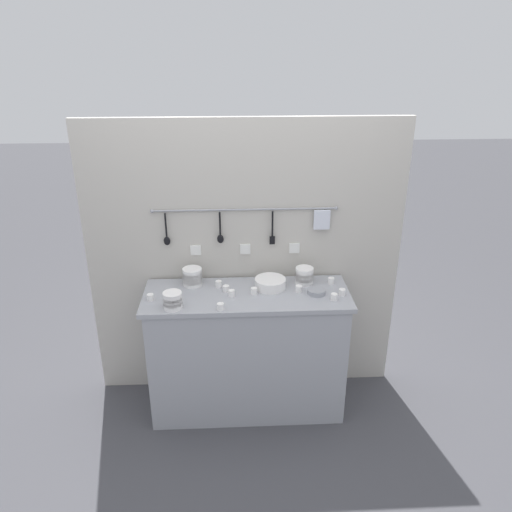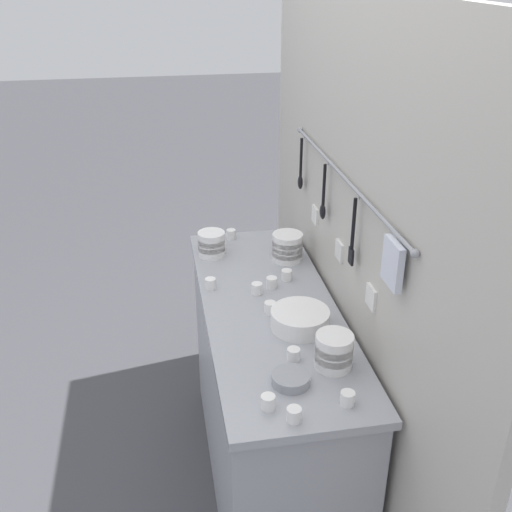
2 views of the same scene
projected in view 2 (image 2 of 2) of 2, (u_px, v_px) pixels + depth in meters
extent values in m
plane|color=#424247|center=(268.00, 481.00, 2.61)|extent=(20.00, 20.00, 0.00)
cube|color=#9EA0A8|center=(270.00, 309.00, 2.22)|extent=(1.34, 0.49, 0.03)
cube|color=#9EA0A8|center=(269.00, 404.00, 2.42)|extent=(1.29, 0.47, 0.86)
cube|color=#BCB7AD|center=(344.00, 278.00, 2.21)|extent=(2.14, 0.04, 1.97)
cylinder|color=#93969E|center=(342.00, 176.00, 2.03)|extent=(1.21, 0.01, 0.01)
sphere|color=#93969E|center=(300.00, 130.00, 2.56)|extent=(0.02, 0.02, 0.02)
sphere|color=#93969E|center=(415.00, 254.00, 1.50)|extent=(0.02, 0.02, 0.02)
cylinder|color=black|center=(301.00, 158.00, 2.53)|extent=(0.01, 0.01, 0.17)
ellipsoid|color=black|center=(300.00, 182.00, 2.58)|extent=(0.04, 0.02, 0.06)
cylinder|color=#93969E|center=(305.00, 137.00, 2.49)|extent=(0.00, 0.01, 0.02)
cylinder|color=black|center=(324.00, 185.00, 2.21)|extent=(0.01, 0.01, 0.16)
ellipsoid|color=black|center=(323.00, 212.00, 2.26)|extent=(0.04, 0.02, 0.06)
cylinder|color=#93969E|center=(328.00, 163.00, 2.18)|extent=(0.01, 0.01, 0.02)
cylinder|color=black|center=(354.00, 224.00, 1.91)|extent=(0.01, 0.01, 0.18)
cube|color=black|center=(351.00, 256.00, 1.96)|extent=(0.04, 0.01, 0.06)
cylinder|color=#93969E|center=(359.00, 196.00, 1.87)|extent=(0.01, 0.01, 0.02)
cube|color=silver|center=(393.00, 264.00, 1.61)|extent=(0.11, 0.02, 0.13)
cylinder|color=#93969E|center=(400.00, 240.00, 1.58)|extent=(0.00, 0.01, 0.02)
cube|color=white|center=(315.00, 215.00, 2.45)|extent=(0.07, 0.01, 0.07)
cube|color=white|center=(339.00, 251.00, 2.16)|extent=(0.07, 0.01, 0.07)
cube|color=white|center=(371.00, 297.00, 1.86)|extent=(0.07, 0.01, 0.07)
cylinder|color=white|center=(212.00, 250.00, 2.58)|extent=(0.12, 0.12, 0.05)
cylinder|color=white|center=(212.00, 244.00, 2.56)|extent=(0.12, 0.12, 0.05)
cylinder|color=white|center=(211.00, 238.00, 2.55)|extent=(0.12, 0.12, 0.05)
cylinder|color=white|center=(287.00, 255.00, 2.54)|extent=(0.13, 0.13, 0.04)
cylinder|color=white|center=(287.00, 250.00, 2.53)|extent=(0.13, 0.13, 0.04)
cylinder|color=white|center=(287.00, 244.00, 2.51)|extent=(0.13, 0.13, 0.04)
cylinder|color=white|center=(288.00, 239.00, 2.50)|extent=(0.13, 0.13, 0.04)
cylinder|color=white|center=(333.00, 359.00, 1.87)|extent=(0.12, 0.12, 0.05)
cylinder|color=white|center=(334.00, 351.00, 1.86)|extent=(0.12, 0.12, 0.05)
cylinder|color=white|center=(335.00, 343.00, 1.85)|extent=(0.12, 0.12, 0.05)
cylinder|color=white|center=(300.00, 326.00, 2.08)|extent=(0.20, 0.20, 0.01)
cylinder|color=white|center=(300.00, 324.00, 2.08)|extent=(0.20, 0.20, 0.01)
cylinder|color=white|center=(300.00, 322.00, 2.07)|extent=(0.20, 0.20, 0.01)
cylinder|color=white|center=(300.00, 320.00, 2.07)|extent=(0.20, 0.20, 0.01)
cylinder|color=white|center=(300.00, 318.00, 2.07)|extent=(0.20, 0.20, 0.01)
cylinder|color=white|center=(300.00, 316.00, 2.06)|extent=(0.20, 0.20, 0.01)
cylinder|color=white|center=(300.00, 314.00, 2.06)|extent=(0.20, 0.20, 0.01)
cylinder|color=white|center=(300.00, 312.00, 2.06)|extent=(0.20, 0.20, 0.01)
cylinder|color=#93969E|center=(291.00, 379.00, 1.80)|extent=(0.12, 0.12, 0.03)
cylinder|color=white|center=(287.00, 275.00, 2.38)|extent=(0.04, 0.04, 0.04)
cylinder|color=white|center=(257.00, 288.00, 2.28)|extent=(0.04, 0.04, 0.04)
cylinder|color=white|center=(210.00, 284.00, 2.32)|extent=(0.04, 0.04, 0.04)
cylinder|color=white|center=(272.00, 283.00, 2.32)|extent=(0.04, 0.04, 0.04)
cylinder|color=white|center=(231.00, 234.00, 2.73)|extent=(0.04, 0.04, 0.04)
cylinder|color=white|center=(348.00, 398.00, 1.72)|extent=(0.04, 0.04, 0.04)
cylinder|color=white|center=(270.00, 308.00, 2.16)|extent=(0.04, 0.04, 0.04)
cylinder|color=white|center=(294.00, 415.00, 1.65)|extent=(0.04, 0.04, 0.04)
cylinder|color=white|center=(294.00, 355.00, 1.90)|extent=(0.04, 0.04, 0.04)
cylinder|color=white|center=(268.00, 402.00, 1.70)|extent=(0.04, 0.04, 0.04)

